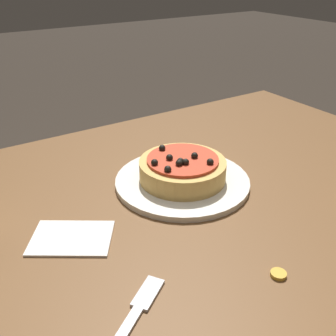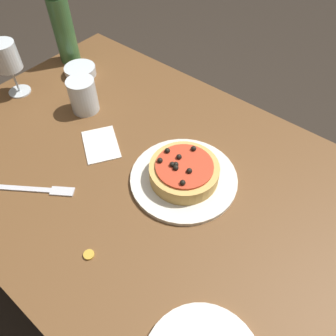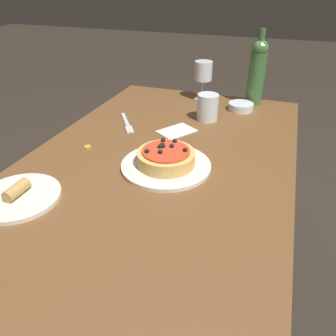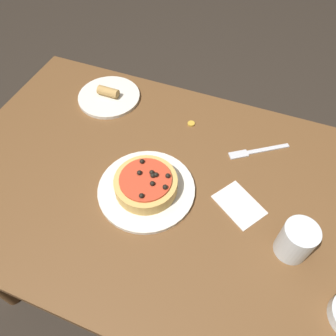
{
  "view_description": "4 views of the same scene",
  "coord_description": "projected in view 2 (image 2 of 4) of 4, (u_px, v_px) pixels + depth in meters",
  "views": [
    {
      "loc": [
        0.34,
        0.54,
        1.16
      ],
      "look_at": [
        -0.02,
        -0.04,
        0.79
      ],
      "focal_mm": 42.0,
      "sensor_mm": 36.0,
      "label": 1
    },
    {
      "loc": [
        -0.36,
        0.39,
        1.42
      ],
      "look_at": [
        -0.05,
        0.01,
        0.82
      ],
      "focal_mm": 35.0,
      "sensor_mm": 36.0,
      "label": 2
    },
    {
      "loc": [
        -0.88,
        -0.33,
        1.26
      ],
      "look_at": [
        -0.11,
        -0.06,
        0.77
      ],
      "focal_mm": 35.0,
      "sensor_mm": 36.0,
      "label": 3
    },
    {
      "loc": [
        0.18,
        -0.49,
        1.53
      ],
      "look_at": [
        -0.02,
        0.02,
        0.8
      ],
      "focal_mm": 35.0,
      "sensor_mm": 36.0,
      "label": 4
    }
  ],
  "objects": [
    {
      "name": "dinner_plate",
      "position": [
        184.0,
        178.0,
        0.85
      ],
      "size": [
        0.28,
        0.28,
        0.01
      ],
      "color": "silver",
      "rests_on": "dining_table"
    },
    {
      "name": "wine_glass",
      "position": [
        6.0,
        58.0,
        0.99
      ],
      "size": [
        0.08,
        0.08,
        0.17
      ],
      "color": "silver",
      "rests_on": "dining_table"
    },
    {
      "name": "pizza",
      "position": [
        184.0,
        171.0,
        0.83
      ],
      "size": [
        0.18,
        0.18,
        0.06
      ],
      "color": "tan",
      "rests_on": "dinner_plate"
    },
    {
      "name": "ground_plane",
      "position": [
        161.0,
        283.0,
        1.43
      ],
      "size": [
        14.0,
        14.0,
        0.0
      ],
      "primitive_type": "plane",
      "color": "#2D261E"
    },
    {
      "name": "fork",
      "position": [
        41.0,
        190.0,
        0.83
      ],
      "size": [
        0.17,
        0.13,
        0.0
      ],
      "rotation": [
        0.0,
        0.0,
        -2.54
      ],
      "color": "silver",
      "rests_on": "dining_table"
    },
    {
      "name": "dining_table",
      "position": [
        157.0,
        198.0,
        0.93
      ],
      "size": [
        1.35,
        0.84,
        0.74
      ],
      "color": "brown",
      "rests_on": "ground_plane"
    },
    {
      "name": "water_cup",
      "position": [
        83.0,
        95.0,
        0.99
      ],
      "size": [
        0.08,
        0.08,
        0.11
      ],
      "color": "silver",
      "rests_on": "dining_table"
    },
    {
      "name": "side_bowl",
      "position": [
        80.0,
        71.0,
        1.14
      ],
      "size": [
        0.11,
        0.11,
        0.03
      ],
      "color": "silver",
      "rests_on": "dining_table"
    },
    {
      "name": "paper_napkin",
      "position": [
        101.0,
        145.0,
        0.93
      ],
      "size": [
        0.16,
        0.15,
        0.0
      ],
      "color": "silver",
      "rests_on": "dining_table"
    },
    {
      "name": "bottle_cap",
      "position": [
        89.0,
        255.0,
        0.72
      ],
      "size": [
        0.02,
        0.02,
        0.01
      ],
      "color": "gold",
      "rests_on": "dining_table"
    },
    {
      "name": "wine_bottle",
      "position": [
        61.0,
        21.0,
        1.1
      ],
      "size": [
        0.07,
        0.07,
        0.32
      ],
      "color": "#3D6B38",
      "rests_on": "dining_table"
    }
  ]
}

